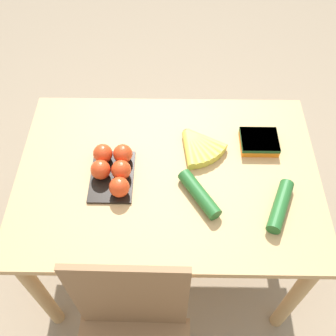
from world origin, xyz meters
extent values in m
plane|color=gray|center=(0.00, 0.00, 0.00)|extent=(12.00, 12.00, 0.00)
cube|color=tan|center=(0.00, 0.00, 0.73)|extent=(1.19, 0.83, 0.03)
cylinder|color=tan|center=(-0.54, -0.36, 0.36)|extent=(0.06, 0.06, 0.72)
cylinder|color=tan|center=(0.54, -0.36, 0.36)|extent=(0.06, 0.06, 0.72)
cylinder|color=tan|center=(-0.54, 0.36, 0.36)|extent=(0.06, 0.06, 0.72)
cylinder|color=tan|center=(0.54, 0.36, 0.36)|extent=(0.06, 0.06, 0.72)
cube|color=#8E6642|center=(0.12, 0.48, 0.70)|extent=(0.39, 0.02, 0.51)
sphere|color=brown|center=(-0.08, -0.19, 0.77)|extent=(0.04, 0.04, 0.04)
cylinder|color=#DBCC47|center=(-0.09, -0.10, 0.77)|extent=(0.06, 0.18, 0.04)
cylinder|color=#DBCC47|center=(-0.10, -0.11, 0.77)|extent=(0.09, 0.18, 0.04)
cylinder|color=#DBCC47|center=(-0.11, -0.11, 0.77)|extent=(0.11, 0.18, 0.04)
cylinder|color=#DBCC47|center=(-0.13, -0.12, 0.77)|extent=(0.13, 0.17, 0.04)
cylinder|color=#DBCC47|center=(-0.14, -0.13, 0.77)|extent=(0.15, 0.16, 0.04)
cylinder|color=#DBCC47|center=(-0.15, -0.14, 0.77)|extent=(0.17, 0.14, 0.04)
cylinder|color=#DBCC47|center=(-0.15, -0.15, 0.77)|extent=(0.18, 0.12, 0.04)
cube|color=black|center=(0.22, 0.03, 0.75)|extent=(0.17, 0.25, 0.01)
sphere|color=red|center=(0.18, -0.05, 0.80)|extent=(0.08, 0.08, 0.08)
sphere|color=red|center=(0.26, -0.05, 0.80)|extent=(0.08, 0.08, 0.08)
sphere|color=red|center=(0.18, 0.03, 0.80)|extent=(0.08, 0.08, 0.08)
sphere|color=red|center=(0.26, 0.03, 0.80)|extent=(0.08, 0.08, 0.08)
sphere|color=red|center=(0.18, 0.10, 0.80)|extent=(0.08, 0.08, 0.08)
cube|color=orange|center=(-0.37, -0.15, 0.77)|extent=(0.15, 0.13, 0.04)
cube|color=#19471E|center=(-0.37, -0.15, 0.78)|extent=(0.15, 0.13, 0.01)
cylinder|color=#236028|center=(-0.41, 0.16, 0.77)|extent=(0.13, 0.22, 0.05)
cylinder|color=#236028|center=(-0.12, 0.12, 0.77)|extent=(0.16, 0.21, 0.05)
camera|label=1|loc=(-0.01, 0.91, 2.01)|focal=42.00mm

